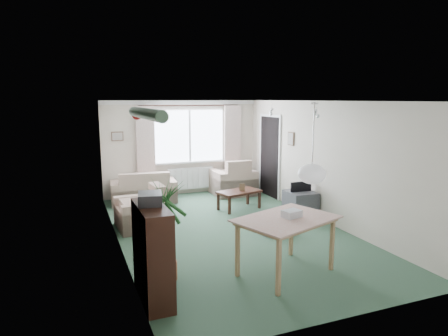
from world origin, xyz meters
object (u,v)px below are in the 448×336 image
object	(u,v)px
armchair_left	(141,207)
houseplant	(166,231)
sofa	(144,186)
bookshelf	(153,253)
armchair_corner	(233,176)
tv_cube	(300,204)
coffee_table	(239,200)
pet_bed	(276,229)
dining_table	(286,246)

from	to	relation	value
armchair_left	houseplant	bearing A→B (deg)	-5.29
sofa	bookshelf	size ratio (longest dim) A/B	1.28
armchair_corner	tv_cube	distance (m)	2.49
coffee_table	houseplant	xyz separation A→B (m)	(-2.32, -2.88, 0.48)
armchair_corner	pet_bed	size ratio (longest dim) A/B	1.63
houseplant	dining_table	bearing A→B (deg)	-14.39
tv_cube	coffee_table	bearing A→B (deg)	134.22
houseplant	dining_table	world-z (taller)	houseplant
sofa	armchair_left	world-z (taller)	armchair_left
sofa	pet_bed	bearing A→B (deg)	125.55
tv_cube	armchair_corner	bearing A→B (deg)	104.13
bookshelf	houseplant	world-z (taller)	houseplant
coffee_table	bookshelf	size ratio (longest dim) A/B	0.79
sofa	houseplant	distance (m)	4.33
sofa	armchair_corner	world-z (taller)	armchair_corner
bookshelf	houseplant	xyz separation A→B (m)	(0.28, 0.47, 0.10)
houseplant	armchair_corner	bearing A→B (deg)	57.19
houseplant	pet_bed	bearing A→B (deg)	26.62
armchair_left	pet_bed	size ratio (longest dim) A/B	1.44
armchair_corner	coffee_table	xyz separation A→B (m)	(-0.43, -1.39, -0.25)
dining_table	armchair_left	bearing A→B (deg)	118.99
coffee_table	pet_bed	world-z (taller)	coffee_table
coffee_table	sofa	bearing A→B (deg)	142.81
houseplant	dining_table	size ratio (longest dim) A/B	1.09
coffee_table	tv_cube	bearing A→B (deg)	-48.18
armchair_left	pet_bed	world-z (taller)	armchair_left
armchair_corner	armchair_left	bearing A→B (deg)	36.04
coffee_table	pet_bed	bearing A→B (deg)	-89.99
sofa	coffee_table	xyz separation A→B (m)	(1.87, -1.42, -0.17)
dining_table	pet_bed	size ratio (longest dim) A/B	1.99
pet_bed	armchair_corner	bearing A→B (deg)	82.15
armchair_corner	sofa	bearing A→B (deg)	0.32
dining_table	tv_cube	xyz separation A→B (m)	(1.66, 2.25, -0.12)
sofa	tv_cube	distance (m)	3.73
sofa	tv_cube	xyz separation A→B (m)	(2.80, -2.46, -0.10)
sofa	armchair_corner	xyz separation A→B (m)	(2.29, -0.02, 0.09)
armchair_corner	coffee_table	bearing A→B (deg)	73.83
bookshelf	armchair_corner	bearing A→B (deg)	56.72
sofa	houseplant	bearing A→B (deg)	88.64
houseplant	pet_bed	world-z (taller)	houseplant
armchair_corner	tv_cube	size ratio (longest dim) A/B	1.70
armchair_left	coffee_table	size ratio (longest dim) A/B	0.98
sofa	coffee_table	world-z (taller)	sofa
houseplant	armchair_left	bearing A→B (deg)	88.60
pet_bed	armchair_left	bearing A→B (deg)	151.89
armchair_left	tv_cube	xyz separation A→B (m)	(3.20, -0.54, -0.13)
dining_table	sofa	bearing A→B (deg)	103.67
bookshelf	houseplant	bearing A→B (deg)	58.33
bookshelf	tv_cube	world-z (taller)	bookshelf
sofa	houseplant	world-z (taller)	houseplant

